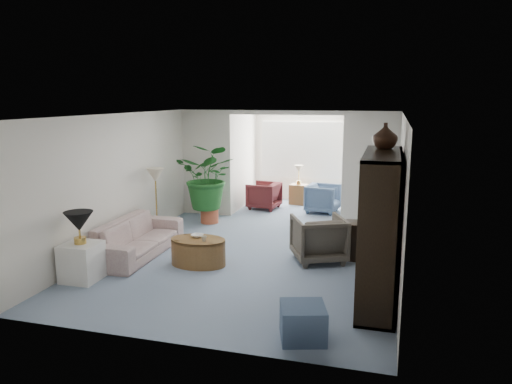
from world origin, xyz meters
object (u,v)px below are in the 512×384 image
(side_table_dark, at_px, (361,241))
(entertainment_cabinet, at_px, (380,229))
(end_table, at_px, (82,262))
(floor_lamp, at_px, (155,175))
(coffee_bowl, at_px, (197,236))
(coffee_cup, at_px, (204,239))
(ottoman, at_px, (303,322))
(wingback_chair, at_px, (319,239))
(plant_pot, at_px, (210,216))
(coffee_table, at_px, (198,252))
(sunroom_table, at_px, (298,194))
(sunroom_chair_blue, at_px, (323,198))
(cabinet_urn, at_px, (385,136))
(sofa, at_px, (137,237))
(framed_picture, at_px, (400,170))
(sunroom_chair_maroon, at_px, (264,195))
(table_lamp, at_px, (79,221))

(side_table_dark, relative_size, entertainment_cabinet, 0.31)
(end_table, height_order, floor_lamp, floor_lamp)
(coffee_bowl, relative_size, coffee_cup, 2.17)
(entertainment_cabinet, distance_m, ottoman, 1.78)
(wingback_chair, bearing_deg, plant_pot, -59.64)
(coffee_table, bearing_deg, sunroom_table, 81.67)
(coffee_table, height_order, plant_pot, coffee_table)
(ottoman, distance_m, sunroom_chair_blue, 6.47)
(coffee_cup, bearing_deg, sunroom_table, 83.44)
(plant_pot, bearing_deg, side_table_dark, -25.17)
(sunroom_chair_blue, bearing_deg, coffee_table, 168.61)
(entertainment_cabinet, xyz_separation_m, cabinet_urn, (0.00, 0.50, 1.22))
(floor_lamp, distance_m, ottoman, 5.17)
(wingback_chair, relative_size, sunroom_table, 1.63)
(coffee_cup, bearing_deg, wingback_chair, 25.73)
(sofa, xyz_separation_m, end_table, (-0.20, -1.35, -0.03))
(framed_picture, relative_size, end_table, 0.85)
(sofa, height_order, floor_lamp, floor_lamp)
(cabinet_urn, xyz_separation_m, ottoman, (-0.80, -1.86, -2.05))
(wingback_chair, distance_m, side_table_dark, 0.76)
(framed_picture, distance_m, sunroom_chair_maroon, 5.33)
(end_table, relative_size, plant_pot, 1.47)
(coffee_table, xyz_separation_m, sunroom_chair_blue, (1.50, 4.37, 0.12))
(cabinet_urn, relative_size, sunroom_chair_blue, 0.48)
(entertainment_cabinet, bearing_deg, coffee_table, 166.51)
(coffee_table, distance_m, coffee_cup, 0.32)
(coffee_bowl, relative_size, ottoman, 0.39)
(framed_picture, relative_size, plant_pot, 1.25)
(floor_lamp, relative_size, side_table_dark, 0.55)
(coffee_table, xyz_separation_m, side_table_dark, (2.63, 1.06, 0.10))
(end_table, xyz_separation_m, sunroom_chair_blue, (2.96, 5.51, 0.05))
(end_table, xyz_separation_m, entertainment_cabinet, (4.42, 0.44, 0.74))
(sofa, height_order, plant_pot, sofa)
(framed_picture, bearing_deg, wingback_chair, 160.87)
(floor_lamp, bearing_deg, sunroom_table, 58.61)
(coffee_bowl, relative_size, plant_pot, 0.51)
(sunroom_chair_maroon, bearing_deg, wingback_chair, 35.61)
(cabinet_urn, xyz_separation_m, sunroom_chair_maroon, (-2.96, 4.58, -1.92))
(end_table, bearing_deg, table_lamp, 0.00)
(coffee_bowl, bearing_deg, sofa, 175.07)
(sofa, distance_m, side_table_dark, 3.98)
(coffee_cup, relative_size, ottoman, 0.18)
(sofa, height_order, side_table_dark, side_table_dark)
(table_lamp, distance_m, sunroom_chair_blue, 6.29)
(wingback_chair, xyz_separation_m, sunroom_chair_blue, (-0.43, 3.61, -0.05))
(coffee_cup, distance_m, sunroom_chair_blue, 4.67)
(entertainment_cabinet, distance_m, sunroom_chair_maroon, 5.92)
(coffee_cup, relative_size, plant_pot, 0.23)
(coffee_table, bearing_deg, table_lamp, -141.83)
(coffee_table, distance_m, entertainment_cabinet, 3.15)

